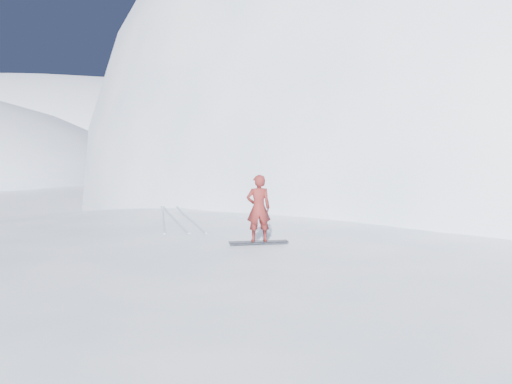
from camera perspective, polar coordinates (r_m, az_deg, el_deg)
ground at (r=14.17m, az=-7.29°, el=-14.63°), size 400.00×400.00×0.00m
near_ridge at (r=16.99m, az=-3.16°, el=-11.20°), size 36.00×28.00×4.80m
peak_shoulder at (r=34.84m, az=11.70°, el=-2.78°), size 28.00×24.00×18.00m
far_ridge_c at (r=130.01m, az=-21.78°, el=2.77°), size 140.00×90.00×36.00m
wind_bumps at (r=16.22m, az=-8.78°, el=-12.06°), size 16.00×14.40×1.00m
snowboard at (r=13.47m, az=0.25°, el=-5.01°), size 1.42×0.42×0.02m
snowboarder at (r=13.35m, az=0.25°, el=-1.63°), size 0.61×0.44×1.57m
board_tracks at (r=17.72m, az=-8.08°, el=-2.55°), size 1.83×5.96×0.04m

